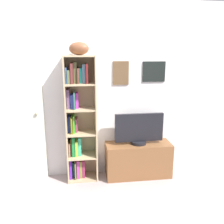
{
  "coord_description": "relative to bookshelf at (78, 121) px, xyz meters",
  "views": [
    {
      "loc": [
        -0.41,
        -2.32,
        1.83
      ],
      "look_at": [
        0.02,
        0.85,
        1.01
      ],
      "focal_mm": 39.34,
      "sensor_mm": 36.0,
      "label": 1
    }
  ],
  "objects": [
    {
      "name": "back_wall",
      "position": [
        0.43,
        0.15,
        0.37
      ],
      "size": [
        4.8,
        0.08,
        2.48
      ],
      "color": "silver",
      "rests_on": "ground"
    },
    {
      "name": "door",
      "position": [
        -0.85,
        0.09,
        0.15
      ],
      "size": [
        0.76,
        0.09,
        2.03
      ],
      "color": "silver",
      "rests_on": "ground"
    },
    {
      "name": "ground",
      "position": [
        0.43,
        -0.98,
        -0.89
      ],
      "size": [
        5.2,
        5.2,
        0.04
      ],
      "primitive_type": "cube",
      "color": "#AB9897"
    },
    {
      "name": "bookshelf",
      "position": [
        0.0,
        0.0,
        0.0
      ],
      "size": [
        0.42,
        0.3,
        1.75
      ],
      "color": "tan",
      "rests_on": "ground"
    },
    {
      "name": "football",
      "position": [
        0.04,
        -0.03,
        0.97
      ],
      "size": [
        0.3,
        0.23,
        0.17
      ],
      "primitive_type": "ellipsoid",
      "rotation": [
        0.0,
        0.0,
        -0.29
      ],
      "color": "brown",
      "rests_on": "bookshelf"
    },
    {
      "name": "tv_stand",
      "position": [
        0.85,
        -0.07,
        -0.61
      ],
      "size": [
        0.95,
        0.36,
        0.5
      ],
      "color": "brown",
      "rests_on": "ground"
    },
    {
      "name": "television",
      "position": [
        0.85,
        -0.06,
        -0.14
      ],
      "size": [
        0.7,
        0.22,
        0.45
      ],
      "color": "black",
      "rests_on": "tv_stand"
    }
  ]
}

